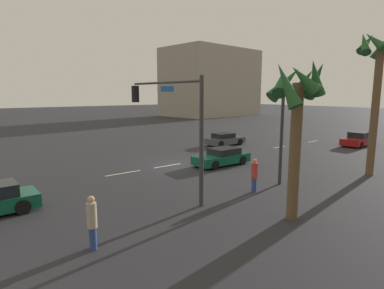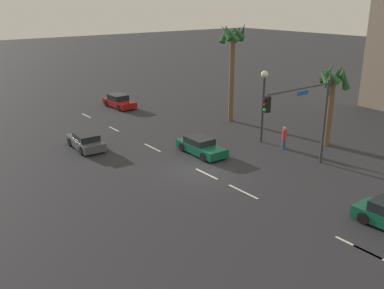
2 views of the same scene
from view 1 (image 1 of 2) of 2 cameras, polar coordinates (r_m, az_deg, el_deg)
ground_plane at (r=23.27m, az=-2.66°, el=-3.58°), size 220.00×220.00×0.00m
lane_stripe_0 at (r=36.58m, az=20.97°, el=0.52°), size 1.94×0.14×0.01m
lane_stripe_1 at (r=31.75m, az=15.50°, el=-0.44°), size 1.81×0.14×0.01m
lane_stripe_2 at (r=26.96m, az=7.42°, el=-1.86°), size 2.31×0.14×0.01m
lane_stripe_3 at (r=22.78m, az=-4.46°, el=-3.86°), size 2.27×0.14×0.01m
lane_stripe_4 at (r=21.13m, az=-12.30°, el=-5.09°), size 2.47×0.14×0.01m
car_0 at (r=31.87m, az=5.94°, el=0.92°), size 4.12×2.00×1.22m
car_1 at (r=35.49m, az=27.87°, el=0.82°), size 4.30×2.01×1.36m
car_2 at (r=23.02m, az=5.44°, el=-2.27°), size 4.31×1.93×1.23m
traffic_signal at (r=15.78m, az=-3.54°, el=5.45°), size 0.32×6.37×5.94m
streetlamp at (r=18.26m, az=16.05°, el=5.51°), size 0.56×0.56×5.78m
pedestrian_0 at (r=11.15m, az=-17.60°, el=-13.08°), size 0.40×0.40×1.87m
pedestrian_1 at (r=16.90m, az=11.21°, el=-5.36°), size 0.40×0.40×1.79m
palm_tree_0 at (r=13.14m, az=18.42°, el=7.48°), size 2.44×2.46×6.45m
palm_tree_1 at (r=22.62m, az=30.62°, el=12.17°), size 2.67×2.84×9.14m
building_1 at (r=75.76m, az=3.42°, el=11.07°), size 22.24×15.39×15.24m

